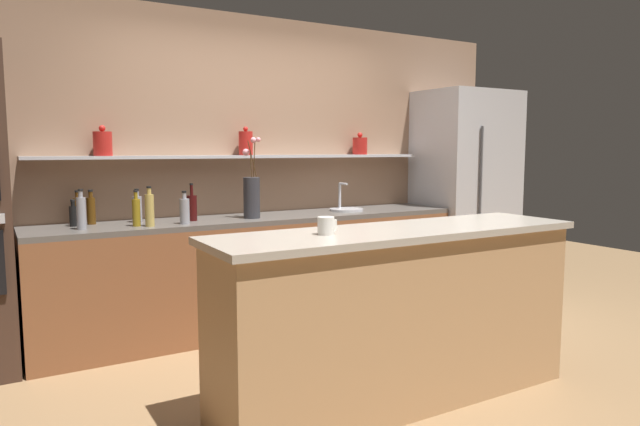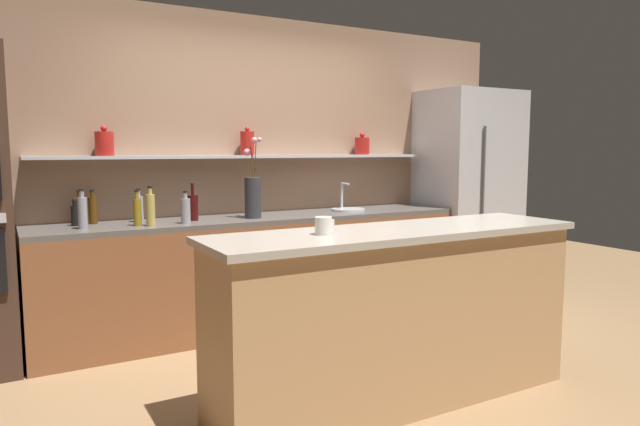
{
  "view_description": "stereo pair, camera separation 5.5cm",
  "coord_description": "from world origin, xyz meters",
  "px_view_note": "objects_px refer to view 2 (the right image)",
  "views": [
    {
      "loc": [
        -2.01,
        -3.03,
        1.47
      ],
      "look_at": [
        -0.02,
        0.38,
        1.03
      ],
      "focal_mm": 32.0,
      "sensor_mm": 36.0,
      "label": 1
    },
    {
      "loc": [
        -1.96,
        -3.06,
        1.47
      ],
      "look_at": [
        -0.02,
        0.38,
        1.03
      ],
      "focal_mm": 32.0,
      "sensor_mm": 36.0,
      "label": 2
    }
  ],
  "objects_px": {
    "bottle_oil_0": "(137,211)",
    "bottle_spirit_7": "(93,209)",
    "bottle_wine_6": "(193,207)",
    "bottle_spirit_5": "(83,212)",
    "refrigerator": "(468,194)",
    "bottle_spirit_8": "(80,210)",
    "flower_vase": "(253,195)",
    "sink_fixture": "(348,208)",
    "bottle_sauce_2": "(75,215)",
    "bottle_spirit_3": "(185,210)",
    "coffee_mug": "(324,226)",
    "bottle_spirit_4": "(150,209)",
    "bottle_spirit_1": "(139,208)"
  },
  "relations": [
    {
      "from": "coffee_mug",
      "to": "bottle_wine_6",
      "type": "bearing_deg",
      "value": 96.2
    },
    {
      "from": "sink_fixture",
      "to": "bottle_spirit_1",
      "type": "relative_size",
      "value": 1.18
    },
    {
      "from": "refrigerator",
      "to": "bottle_spirit_8",
      "type": "height_order",
      "value": "refrigerator"
    },
    {
      "from": "refrigerator",
      "to": "bottle_spirit_5",
      "type": "xyz_separation_m",
      "value": [
        -3.62,
        -0.05,
        0.02
      ]
    },
    {
      "from": "flower_vase",
      "to": "bottle_spirit_4",
      "type": "xyz_separation_m",
      "value": [
        -0.83,
        -0.09,
        -0.06
      ]
    },
    {
      "from": "bottle_sauce_2",
      "to": "bottle_spirit_7",
      "type": "xyz_separation_m",
      "value": [
        0.13,
        0.05,
        0.03
      ]
    },
    {
      "from": "bottle_spirit_1",
      "to": "bottle_spirit_5",
      "type": "bearing_deg",
      "value": -154.22
    },
    {
      "from": "flower_vase",
      "to": "bottle_spirit_7",
      "type": "relative_size",
      "value": 2.53
    },
    {
      "from": "sink_fixture",
      "to": "bottle_oil_0",
      "type": "xyz_separation_m",
      "value": [
        -1.86,
        -0.12,
        0.08
      ]
    },
    {
      "from": "bottle_oil_0",
      "to": "bottle_spirit_1",
      "type": "relative_size",
      "value": 1.02
    },
    {
      "from": "sink_fixture",
      "to": "bottle_spirit_7",
      "type": "xyz_separation_m",
      "value": [
        -2.12,
        0.16,
        0.08
      ]
    },
    {
      "from": "bottle_spirit_3",
      "to": "bottle_spirit_4",
      "type": "relative_size",
      "value": 0.85
    },
    {
      "from": "sink_fixture",
      "to": "bottle_spirit_5",
      "type": "distance_m",
      "value": 2.23
    },
    {
      "from": "flower_vase",
      "to": "bottle_spirit_7",
      "type": "bearing_deg",
      "value": 168.22
    },
    {
      "from": "bottle_spirit_5",
      "to": "bottle_spirit_8",
      "type": "xyz_separation_m",
      "value": [
        0.01,
        0.27,
        -0.01
      ]
    },
    {
      "from": "bottle_spirit_5",
      "to": "coffee_mug",
      "type": "relative_size",
      "value": 2.55
    },
    {
      "from": "flower_vase",
      "to": "coffee_mug",
      "type": "height_order",
      "value": "flower_vase"
    },
    {
      "from": "bottle_wine_6",
      "to": "bottle_spirit_5",
      "type": "bearing_deg",
      "value": -173.74
    },
    {
      "from": "bottle_spirit_4",
      "to": "bottle_wine_6",
      "type": "height_order",
      "value": "bottle_wine_6"
    },
    {
      "from": "bottle_wine_6",
      "to": "flower_vase",
      "type": "bearing_deg",
      "value": -9.4
    },
    {
      "from": "bottle_wine_6",
      "to": "bottle_spirit_3",
      "type": "bearing_deg",
      "value": -123.79
    },
    {
      "from": "bottle_oil_0",
      "to": "bottle_sauce_2",
      "type": "xyz_separation_m",
      "value": [
        -0.39,
        0.22,
        -0.03
      ]
    },
    {
      "from": "bottle_spirit_3",
      "to": "bottle_spirit_4",
      "type": "bearing_deg",
      "value": -177.95
    },
    {
      "from": "bottle_spirit_1",
      "to": "coffee_mug",
      "type": "distance_m",
      "value": 1.91
    },
    {
      "from": "bottle_oil_0",
      "to": "bottle_spirit_7",
      "type": "xyz_separation_m",
      "value": [
        -0.26,
        0.27,
        0.0
      ]
    },
    {
      "from": "bottle_spirit_7",
      "to": "flower_vase",
      "type": "bearing_deg",
      "value": -11.78
    },
    {
      "from": "refrigerator",
      "to": "bottle_spirit_7",
      "type": "bearing_deg",
      "value": 176.63
    },
    {
      "from": "bottle_spirit_7",
      "to": "bottle_spirit_8",
      "type": "xyz_separation_m",
      "value": [
        -0.09,
        0.02,
        -0.0
      ]
    },
    {
      "from": "sink_fixture",
      "to": "bottle_spirit_8",
      "type": "height_order",
      "value": "bottle_spirit_8"
    },
    {
      "from": "bottle_spirit_5",
      "to": "bottle_spirit_8",
      "type": "distance_m",
      "value": 0.27
    },
    {
      "from": "refrigerator",
      "to": "bottle_spirit_3",
      "type": "height_order",
      "value": "refrigerator"
    },
    {
      "from": "refrigerator",
      "to": "bottle_spirit_3",
      "type": "bearing_deg",
      "value": -177.71
    },
    {
      "from": "bottle_spirit_4",
      "to": "bottle_sauce_2",
      "type": "bearing_deg",
      "value": 149.48
    },
    {
      "from": "sink_fixture",
      "to": "bottle_spirit_4",
      "type": "height_order",
      "value": "bottle_spirit_4"
    },
    {
      "from": "refrigerator",
      "to": "bottle_spirit_5",
      "type": "bearing_deg",
      "value": -179.24
    },
    {
      "from": "bottle_oil_0",
      "to": "bottle_spirit_7",
      "type": "height_order",
      "value": "bottle_oil_0"
    },
    {
      "from": "bottle_spirit_3",
      "to": "refrigerator",
      "type": "bearing_deg",
      "value": 2.29
    },
    {
      "from": "sink_fixture",
      "to": "bottle_wine_6",
      "type": "relative_size",
      "value": 1.04
    },
    {
      "from": "flower_vase",
      "to": "bottle_wine_6",
      "type": "xyz_separation_m",
      "value": [
        -0.47,
        0.08,
        -0.08
      ]
    },
    {
      "from": "bottle_spirit_7",
      "to": "coffee_mug",
      "type": "bearing_deg",
      "value": -64.63
    },
    {
      "from": "sink_fixture",
      "to": "bottle_spirit_4",
      "type": "distance_m",
      "value": 1.79
    },
    {
      "from": "bottle_sauce_2",
      "to": "bottle_spirit_4",
      "type": "bearing_deg",
      "value": -30.52
    },
    {
      "from": "bottle_sauce_2",
      "to": "bottle_wine_6",
      "type": "relative_size",
      "value": 0.67
    },
    {
      "from": "bottle_oil_0",
      "to": "bottle_spirit_3",
      "type": "relative_size",
      "value": 1.06
    },
    {
      "from": "flower_vase",
      "to": "bottle_spirit_3",
      "type": "xyz_separation_m",
      "value": [
        -0.57,
        -0.08,
        -0.09
      ]
    },
    {
      "from": "bottle_spirit_5",
      "to": "coffee_mug",
      "type": "height_order",
      "value": "bottle_spirit_5"
    },
    {
      "from": "bottle_spirit_4",
      "to": "bottle_spirit_7",
      "type": "bearing_deg",
      "value": 135.8
    },
    {
      "from": "bottle_spirit_1",
      "to": "bottle_spirit_8",
      "type": "height_order",
      "value": "same"
    },
    {
      "from": "flower_vase",
      "to": "refrigerator",
      "type": "bearing_deg",
      "value": 0.9
    },
    {
      "from": "bottle_oil_0",
      "to": "coffee_mug",
      "type": "height_order",
      "value": "bottle_oil_0"
    }
  ]
}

